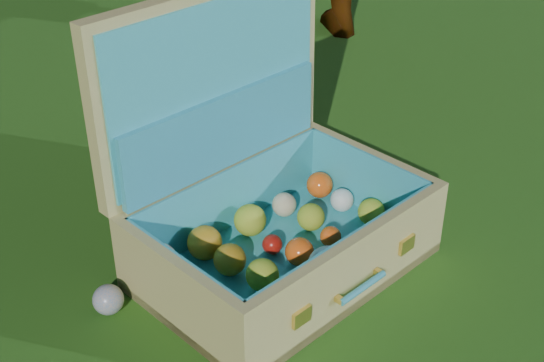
{
  "coord_description": "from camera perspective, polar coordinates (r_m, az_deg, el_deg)",
  "views": [
    {
      "loc": [
        -0.48,
        -1.36,
        1.0
      ],
      "look_at": [
        -0.03,
        -0.11,
        0.17
      ],
      "focal_mm": 50.0,
      "sensor_mm": 36.0,
      "label": 1
    }
  ],
  "objects": [
    {
      "name": "stray_ball",
      "position": [
        1.51,
        -12.23,
        -8.72
      ],
      "size": [
        0.06,
        0.06,
        0.06
      ],
      "primitive_type": "sphere",
      "color": "#467DB6",
      "rests_on": "ground"
    },
    {
      "name": "suitcase",
      "position": [
        1.55,
        -0.76,
        -0.93
      ],
      "size": [
        0.7,
        0.62,
        0.55
      ],
      "rotation": [
        0.0,
        0.0,
        0.43
      ],
      "color": "tan",
      "rests_on": "ground"
    },
    {
      "name": "ground",
      "position": [
        1.75,
        -0.32,
        -2.81
      ],
      "size": [
        60.0,
        60.0,
        0.0
      ],
      "primitive_type": "plane",
      "color": "#215114",
      "rests_on": "ground"
    }
  ]
}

